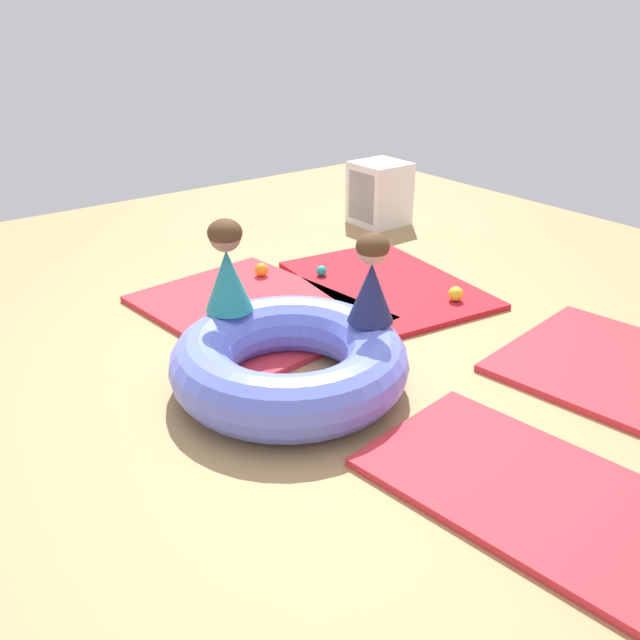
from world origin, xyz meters
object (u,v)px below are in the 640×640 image
(child_in_navy, at_px, (372,279))
(play_ball_pink, at_px, (314,318))
(play_ball_orange, at_px, (261,270))
(play_ball_teal, at_px, (322,271))
(play_ball_green, at_px, (252,335))
(child_in_teal, at_px, (227,267))
(inflatable_cushion, at_px, (290,362))
(play_ball_yellow, at_px, (456,294))
(storage_cube, at_px, (377,194))

(child_in_navy, xyz_separation_m, play_ball_pink, (-0.64, 0.10, -0.48))
(play_ball_orange, bearing_deg, child_in_navy, -10.50)
(play_ball_teal, distance_m, play_ball_green, 1.15)
(child_in_teal, xyz_separation_m, play_ball_pink, (-0.06, 0.62, -0.50))
(child_in_navy, bearing_deg, inflatable_cushion, -51.45)
(play_ball_yellow, height_order, play_ball_orange, play_ball_yellow)
(play_ball_teal, relative_size, storage_cube, 0.14)
(child_in_teal, bearing_deg, storage_cube, 130.73)
(play_ball_pink, bearing_deg, child_in_teal, -84.82)
(inflatable_cushion, distance_m, play_ball_pink, 0.74)
(child_in_navy, relative_size, play_ball_orange, 4.89)
(play_ball_teal, bearing_deg, storage_cube, 122.93)
(play_ball_yellow, bearing_deg, inflatable_cushion, -81.95)
(child_in_navy, xyz_separation_m, play_ball_orange, (-1.52, 0.28, -0.47))
(inflatable_cushion, xyz_separation_m, child_in_teal, (-0.45, -0.09, 0.41))
(child_in_navy, distance_m, play_ball_orange, 1.62)
(play_ball_yellow, bearing_deg, play_ball_teal, -154.33)
(play_ball_pink, xyz_separation_m, play_ball_yellow, (0.29, 0.97, 0.01))
(child_in_teal, distance_m, play_ball_yellow, 1.68)
(play_ball_orange, bearing_deg, storage_cube, 108.92)
(play_ball_yellow, distance_m, play_ball_orange, 1.41)
(inflatable_cushion, xyz_separation_m, play_ball_green, (-0.52, 0.09, -0.08))
(child_in_teal, relative_size, play_ball_yellow, 5.15)
(inflatable_cushion, distance_m, child_in_teal, 0.61)
(storage_cube, bearing_deg, child_in_teal, -58.30)
(child_in_navy, distance_m, play_ball_pink, 0.81)
(play_ball_teal, bearing_deg, child_in_navy, -26.77)
(play_ball_green, bearing_deg, play_ball_orange, 144.22)
(child_in_teal, height_order, play_ball_green, child_in_teal)
(play_ball_green, xyz_separation_m, play_ball_orange, (-0.87, 0.63, 0.00))
(child_in_teal, xyz_separation_m, play_ball_teal, (-0.68, 1.16, -0.50))
(child_in_teal, bearing_deg, inflatable_cushion, 20.22)
(child_in_navy, distance_m, storage_cube, 2.82)
(child_in_navy, relative_size, play_ball_yellow, 4.84)
(play_ball_teal, bearing_deg, play_ball_yellow, 25.67)
(inflatable_cushion, bearing_deg, play_ball_yellow, 98.05)
(play_ball_yellow, bearing_deg, play_ball_green, -102.15)
(play_ball_teal, bearing_deg, play_ball_pink, -40.69)
(play_ball_green, relative_size, storage_cube, 0.16)
(play_ball_teal, distance_m, play_ball_yellow, 1.01)
(play_ball_pink, distance_m, play_ball_green, 0.44)
(child_in_navy, height_order, play_ball_green, child_in_navy)
(inflatable_cushion, xyz_separation_m, play_ball_orange, (-1.38, 0.72, -0.08))
(inflatable_cushion, xyz_separation_m, child_in_navy, (0.13, 0.43, 0.40))
(child_in_navy, height_order, play_ball_yellow, child_in_navy)
(play_ball_pink, relative_size, storage_cube, 0.14)
(play_ball_green, distance_m, storage_cube, 2.66)
(child_in_navy, relative_size, child_in_teal, 0.94)
(play_ball_yellow, bearing_deg, play_ball_orange, -146.06)
(play_ball_yellow, bearing_deg, child_in_navy, -72.07)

